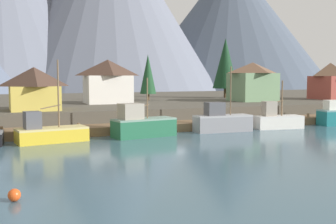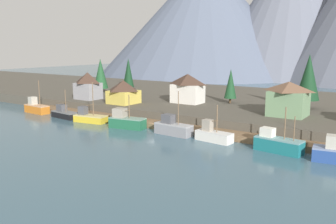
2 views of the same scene
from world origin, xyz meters
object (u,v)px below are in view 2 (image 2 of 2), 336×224
conifer_near_right (128,72)px  house_yellow (124,92)px  conifer_mid_left (231,84)px  fishing_boat_white (213,135)px  fishing_boat_teal (278,144)px  house_green (288,98)px  conifer_mid_right (129,73)px  fishing_boat_black (65,114)px  fishing_boat_green (126,121)px  house_grey (88,85)px  fishing_boat_orange (36,108)px  fishing_boat_yellow (90,118)px  fishing_boat_grey (173,128)px  conifer_near_left (101,74)px  house_white (188,88)px  conifer_back_left (309,77)px

conifer_near_right → house_yellow: bearing=-51.4°
conifer_mid_left → fishing_boat_white: bearing=-71.3°
fishing_boat_teal → house_green: (-3.54, 16.99, 4.62)m
conifer_mid_left → conifer_mid_right: conifer_mid_right is taller
fishing_boat_black → fishing_boat_green: 18.27m
house_yellow → conifer_mid_right: size_ratio=0.63×
fishing_boat_white → house_grey: size_ratio=0.97×
fishing_boat_white → fishing_boat_teal: bearing=5.6°
fishing_boat_orange → fishing_boat_black: size_ratio=1.07×
fishing_boat_orange → fishing_boat_yellow: size_ratio=0.93×
house_yellow → conifer_near_right: 37.16m
fishing_boat_green → conifer_mid_right: 33.21m
conifer_mid_left → conifer_mid_right: (-30.60, -0.69, 1.19)m
fishing_boat_white → house_green: (7.39, 16.77, 4.78)m
fishing_boat_grey → fishing_boat_white: (8.18, -0.09, -0.19)m
fishing_boat_black → conifer_near_left: size_ratio=0.76×
fishing_boat_white → house_yellow: (-29.17, 10.91, 4.19)m
fishing_boat_orange → house_white: (30.17, 20.07, 4.79)m
fishing_boat_black → conifer_mid_left: 38.71m
house_grey → house_white: bearing=20.0°
fishing_boat_green → fishing_boat_orange: bearing=169.4°
fishing_boat_yellow → fishing_boat_grey: bearing=-7.2°
fishing_boat_yellow → conifer_near_right: (-23.56, 40.36, 6.46)m
fishing_boat_teal → conifer_near_left: size_ratio=0.76×
fishing_boat_green → conifer_mid_right: size_ratio=0.74×
fishing_boat_yellow → fishing_boat_black: bearing=169.3°
fishing_boat_orange → fishing_boat_grey: (39.21, 0.01, 0.07)m
fishing_boat_orange → conifer_mid_right: (8.17, 24.66, 7.08)m
fishing_boat_white → conifer_near_left: 55.90m
fishing_boat_white → conifer_mid_right: size_ratio=0.66×
conifer_mid_right → house_white: bearing=-11.8°
house_green → conifer_near_left: size_ratio=0.74×
fishing_boat_green → house_grey: 26.01m
conifer_mid_left → house_green: bearing=-28.4°
fishing_boat_black → conifer_mid_right: conifer_mid_right is taller
house_white → conifer_near_right: (-35.09, 19.75, 1.43)m
fishing_boat_white → house_white: size_ratio=0.89×
fishing_boat_yellow → fishing_boat_teal: size_ratio=1.15×
fishing_boat_yellow → conifer_mid_right: bearing=103.8°
fishing_boat_black → house_green: (44.38, 16.95, 4.93)m
fishing_boat_white → house_yellow: 31.42m
house_yellow → conifer_back_left: conifer_back_left is taller
fishing_boat_grey → conifer_near_left: size_ratio=0.82×
conifer_near_right → conifer_back_left: conifer_back_left is taller
conifer_mid_right → conifer_near_right: bearing=130.8°
fishing_boat_yellow → conifer_mid_right: size_ratio=0.85×
house_grey → conifer_near_left: conifer_near_left is taller
house_white → conifer_mid_right: bearing=168.2°
conifer_near_left → fishing_boat_orange: bearing=-84.4°
house_green → conifer_near_left: 57.73m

